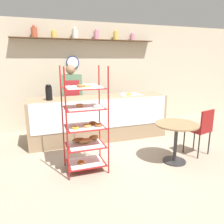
{
  "coord_description": "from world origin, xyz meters",
  "views": [
    {
      "loc": [
        -1.3,
        -3.23,
        1.77
      ],
      "look_at": [
        0.0,
        0.46,
        0.83
      ],
      "focal_mm": 35.0,
      "sensor_mm": 36.0,
      "label": 1
    }
  ],
  "objects_px": {
    "pastry_rack": "(85,126)",
    "donut_tray_counter": "(130,94)",
    "coffee_carafe": "(49,93)",
    "person_worker": "(72,98)",
    "cafe_chair": "(202,127)",
    "cafe_table": "(176,133)"
  },
  "relations": [
    {
      "from": "person_worker",
      "to": "cafe_chair",
      "type": "height_order",
      "value": "person_worker"
    },
    {
      "from": "person_worker",
      "to": "coffee_carafe",
      "type": "bearing_deg",
      "value": -133.94
    },
    {
      "from": "cafe_chair",
      "to": "coffee_carafe",
      "type": "relative_size",
      "value": 2.78
    },
    {
      "from": "person_worker",
      "to": "coffee_carafe",
      "type": "xyz_separation_m",
      "value": [
        -0.53,
        -0.56,
        0.23
      ]
    },
    {
      "from": "pastry_rack",
      "to": "donut_tray_counter",
      "type": "height_order",
      "value": "pastry_rack"
    },
    {
      "from": "pastry_rack",
      "to": "person_worker",
      "type": "distance_m",
      "value": 1.82
    },
    {
      "from": "donut_tray_counter",
      "to": "pastry_rack",
      "type": "bearing_deg",
      "value": -135.71
    },
    {
      "from": "person_worker",
      "to": "cafe_chair",
      "type": "xyz_separation_m",
      "value": [
        2.07,
        -1.98,
        -0.35
      ]
    },
    {
      "from": "coffee_carafe",
      "to": "donut_tray_counter",
      "type": "distance_m",
      "value": 1.81
    },
    {
      "from": "person_worker",
      "to": "cafe_table",
      "type": "distance_m",
      "value": 2.54
    },
    {
      "from": "person_worker",
      "to": "cafe_chair",
      "type": "distance_m",
      "value": 2.88
    },
    {
      "from": "person_worker",
      "to": "cafe_table",
      "type": "height_order",
      "value": "person_worker"
    },
    {
      "from": "person_worker",
      "to": "donut_tray_counter",
      "type": "relative_size",
      "value": 3.31
    },
    {
      "from": "pastry_rack",
      "to": "cafe_chair",
      "type": "relative_size",
      "value": 1.89
    },
    {
      "from": "coffee_carafe",
      "to": "donut_tray_counter",
      "type": "height_order",
      "value": "coffee_carafe"
    },
    {
      "from": "cafe_table",
      "to": "cafe_chair",
      "type": "distance_m",
      "value": 0.62
    },
    {
      "from": "person_worker",
      "to": "cafe_table",
      "type": "bearing_deg",
      "value": -54.8
    },
    {
      "from": "person_worker",
      "to": "coffee_carafe",
      "type": "height_order",
      "value": "person_worker"
    },
    {
      "from": "pastry_rack",
      "to": "donut_tray_counter",
      "type": "bearing_deg",
      "value": 44.29
    },
    {
      "from": "person_worker",
      "to": "donut_tray_counter",
      "type": "distance_m",
      "value": 1.36
    },
    {
      "from": "cafe_table",
      "to": "coffee_carafe",
      "type": "xyz_separation_m",
      "value": [
        -1.99,
        1.5,
        0.59
      ]
    },
    {
      "from": "pastry_rack",
      "to": "cafe_chair",
      "type": "distance_m",
      "value": 2.17
    }
  ]
}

